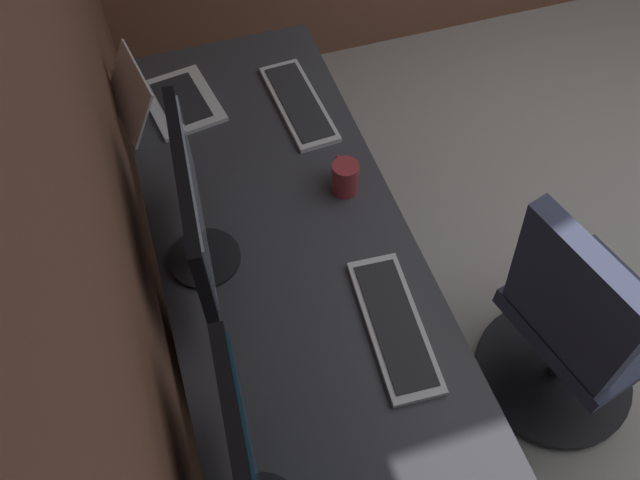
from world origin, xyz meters
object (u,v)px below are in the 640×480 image
object	(u,v)px
coffee_mug	(345,177)
keyboard_main	(394,325)
keyboard_spare	(299,103)
monitor_secondary	(193,208)
laptop_leftmost	(161,99)
drawer_pedestal	(297,353)
office_chair	(574,329)

from	to	relation	value
coffee_mug	keyboard_main	bearing A→B (deg)	176.10
keyboard_main	keyboard_spare	bearing A→B (deg)	-0.55
monitor_secondary	coffee_mug	xyz separation A→B (m)	(0.12, -0.45, -0.18)
laptop_leftmost	keyboard_spare	bearing A→B (deg)	-105.86
keyboard_spare	coffee_mug	distance (m)	0.39
drawer_pedestal	keyboard_main	bearing A→B (deg)	-129.23
laptop_leftmost	keyboard_main	bearing A→B (deg)	-156.88
keyboard_main	drawer_pedestal	bearing A→B (deg)	50.77
laptop_leftmost	office_chair	distance (m)	1.51
drawer_pedestal	monitor_secondary	xyz separation A→B (m)	(0.18, 0.20, 0.61)
drawer_pedestal	laptop_leftmost	size ratio (longest dim) A/B	1.93
drawer_pedestal	coffee_mug	xyz separation A→B (m)	(0.30, -0.25, 0.44)
keyboard_main	office_chair	size ratio (longest dim) A/B	0.44
drawer_pedestal	keyboard_spare	world-z (taller)	keyboard_spare
keyboard_main	office_chair	bearing A→B (deg)	-95.42
coffee_mug	office_chair	size ratio (longest dim) A/B	0.12
keyboard_spare	monitor_secondary	bearing A→B (deg)	140.06
monitor_secondary	coffee_mug	distance (m)	0.50
monitor_secondary	keyboard_spare	xyz separation A→B (m)	(0.51, -0.43, -0.22)
keyboard_main	coffee_mug	xyz separation A→B (m)	(0.48, -0.03, 0.04)
keyboard_spare	coffee_mug	world-z (taller)	coffee_mug
keyboard_spare	office_chair	size ratio (longest dim) A/B	0.44
keyboard_spare	coffee_mug	xyz separation A→B (m)	(-0.39, -0.02, 0.04)
drawer_pedestal	monitor_secondary	distance (m)	0.67
drawer_pedestal	office_chair	xyz separation A→B (m)	(-0.24, -0.83, 0.11)
keyboard_main	office_chair	distance (m)	0.67
keyboard_main	coffee_mug	distance (m)	0.48
monitor_secondary	office_chair	size ratio (longest dim) A/B	0.56
coffee_mug	office_chair	distance (m)	0.85
keyboard_spare	laptop_leftmost	bearing A→B (deg)	74.14
coffee_mug	keyboard_spare	bearing A→B (deg)	3.58
drawer_pedestal	keyboard_spare	size ratio (longest dim) A/B	1.63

